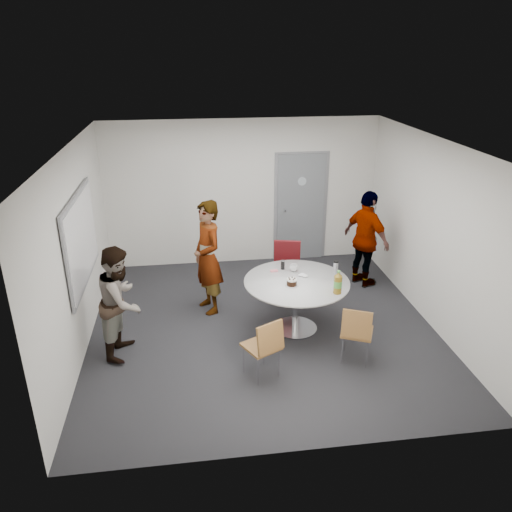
{
  "coord_description": "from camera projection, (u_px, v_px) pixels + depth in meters",
  "views": [
    {
      "loc": [
        -0.99,
        -6.36,
        3.89
      ],
      "look_at": [
        -0.06,
        0.25,
        1.04
      ],
      "focal_mm": 35.0,
      "sensor_mm": 36.0,
      "label": 1
    }
  ],
  "objects": [
    {
      "name": "wall_front",
      "position": [
        304.0,
        340.0,
        4.64
      ],
      "size": [
        5.0,
        0.0,
        5.0
      ],
      "primitive_type": "plane",
      "rotation": [
        -1.57,
        0.0,
        0.0
      ],
      "color": "silver",
      "rests_on": "floor"
    },
    {
      "name": "floor",
      "position": [
        263.0,
        326.0,
        7.45
      ],
      "size": [
        5.0,
        5.0,
        0.0
      ],
      "primitive_type": "plane",
      "color": "black",
      "rests_on": "ground"
    },
    {
      "name": "ceiling",
      "position": [
        264.0,
        144.0,
        6.39
      ],
      "size": [
        5.0,
        5.0,
        0.0
      ],
      "primitive_type": "plane",
      "rotation": [
        3.14,
        0.0,
        0.0
      ],
      "color": "silver",
      "rests_on": "wall_back"
    },
    {
      "name": "door",
      "position": [
        301.0,
        208.0,
        9.45
      ],
      "size": [
        1.02,
        0.17,
        2.12
      ],
      "color": "slate",
      "rests_on": "wall_back"
    },
    {
      "name": "chair_near_right",
      "position": [
        357.0,
        330.0,
        6.41
      ],
      "size": [
        0.53,
        0.55,
        0.82
      ],
      "rotation": [
        0.0,
        0.0,
        -0.43
      ],
      "color": "brown",
      "rests_on": "floor"
    },
    {
      "name": "wall_right",
      "position": [
        433.0,
        234.0,
        7.24
      ],
      "size": [
        0.0,
        5.0,
        5.0
      ],
      "primitive_type": "plane",
      "rotation": [
        1.57,
        0.0,
        -1.57
      ],
      "color": "silver",
      "rests_on": "floor"
    },
    {
      "name": "whiteboard",
      "position": [
        82.0,
        239.0,
        6.75
      ],
      "size": [
        0.04,
        1.9,
        1.25
      ],
      "color": "gray",
      "rests_on": "wall_left"
    },
    {
      "name": "person_left",
      "position": [
        121.0,
        301.0,
        6.56
      ],
      "size": [
        0.72,
        0.85,
        1.54
      ],
      "primitive_type": "imported",
      "rotation": [
        0.0,
        0.0,
        1.37
      ],
      "color": "white",
      "rests_on": "floor"
    },
    {
      "name": "person_main",
      "position": [
        208.0,
        258.0,
        7.58
      ],
      "size": [
        0.63,
        0.76,
        1.79
      ],
      "primitive_type": "imported",
      "rotation": [
        0.0,
        0.0,
        -1.22
      ],
      "color": "#A5C6EA",
      "rests_on": "floor"
    },
    {
      "name": "wall_back",
      "position": [
        243.0,
        193.0,
        9.2
      ],
      "size": [
        5.0,
        0.0,
        5.0
      ],
      "primitive_type": "plane",
      "rotation": [
        1.57,
        0.0,
        0.0
      ],
      "color": "silver",
      "rests_on": "floor"
    },
    {
      "name": "wall_left",
      "position": [
        77.0,
        252.0,
        6.6
      ],
      "size": [
        0.0,
        5.0,
        5.0
      ],
      "primitive_type": "plane",
      "rotation": [
        1.57,
        0.0,
        1.57
      ],
      "color": "silver",
      "rests_on": "floor"
    },
    {
      "name": "chair_far",
      "position": [
        287.0,
        264.0,
        8.13
      ],
      "size": [
        0.55,
        0.58,
        0.95
      ],
      "rotation": [
        0.0,
        0.0,
        2.9
      ],
      "color": "#5E1217",
      "rests_on": "floor"
    },
    {
      "name": "person_right",
      "position": [
        366.0,
        239.0,
        8.44
      ],
      "size": [
        0.79,
        1.06,
        1.68
      ],
      "primitive_type": "imported",
      "rotation": [
        0.0,
        0.0,
        2.02
      ],
      "color": "black",
      "rests_on": "floor"
    },
    {
      "name": "chair_near_left",
      "position": [
        265.0,
        344.0,
        6.11
      ],
      "size": [
        0.54,
        0.56,
        0.83
      ],
      "rotation": [
        0.0,
        0.0,
        0.48
      ],
      "color": "brown",
      "rests_on": "floor"
    },
    {
      "name": "table",
      "position": [
        299.0,
        288.0,
        7.12
      ],
      "size": [
        1.5,
        1.5,
        1.12
      ],
      "color": "silver",
      "rests_on": "floor"
    }
  ]
}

